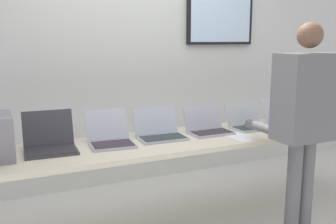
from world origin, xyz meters
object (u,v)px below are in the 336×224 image
at_px(laptop_station_1, 110,137).
at_px(laptop_station_4, 248,122).
at_px(person, 304,113).
at_px(laptop_station_0, 50,142).
at_px(laptop_station_5, 283,118).
at_px(workbench, 185,143).
at_px(laptop_station_2, 160,131).
at_px(laptop_station_6, 318,114).
at_px(laptop_station_3, 208,127).

bearing_deg(laptop_station_1, laptop_station_4, 0.26).
bearing_deg(person, laptop_station_0, 157.85).
bearing_deg(laptop_station_5, laptop_station_4, -178.54).
bearing_deg(laptop_station_5, laptop_station_1, -179.44).
height_order(workbench, laptop_station_4, laptop_station_4).
bearing_deg(laptop_station_0, laptop_station_5, 0.22).
height_order(workbench, laptop_station_5, laptop_station_5).
relative_size(laptop_station_2, person, 0.23).
distance_m(workbench, laptop_station_2, 0.23).
bearing_deg(workbench, laptop_station_1, 173.30).
bearing_deg(laptop_station_1, laptop_station_6, -0.11).
relative_size(laptop_station_2, laptop_station_4, 1.11).
bearing_deg(laptop_station_0, laptop_station_4, -0.08).
height_order(laptop_station_0, laptop_station_3, laptop_station_0).
distance_m(laptop_station_0, laptop_station_1, 0.45).
bearing_deg(person, laptop_station_3, 120.48).
relative_size(laptop_station_1, laptop_station_4, 1.16).
height_order(laptop_station_4, laptop_station_5, laptop_station_4).
distance_m(laptop_station_0, laptop_station_2, 0.87).
xyz_separation_m(workbench, person, (0.66, -0.62, 0.31)).
bearing_deg(laptop_station_3, laptop_station_6, -0.11).
xyz_separation_m(laptop_station_5, person, (-0.44, -0.71, 0.21)).
distance_m(laptop_station_1, laptop_station_2, 0.42).
bearing_deg(laptop_station_1, laptop_station_2, 1.84).
bearing_deg(laptop_station_0, workbench, -4.33).
height_order(laptop_station_1, laptop_station_2, laptop_station_1).
distance_m(laptop_station_4, laptop_station_5, 0.42).
relative_size(laptop_station_1, laptop_station_3, 1.11).
bearing_deg(laptop_station_5, person, -121.72).
bearing_deg(laptop_station_5, laptop_station_2, -179.86).
height_order(laptop_station_0, laptop_station_4, laptop_station_0).
height_order(laptop_station_4, laptop_station_6, laptop_station_6).
relative_size(laptop_station_3, person, 0.22).
xyz_separation_m(workbench, laptop_station_2, (-0.19, 0.09, 0.10)).
relative_size(laptop_station_1, laptop_station_2, 1.04).
xyz_separation_m(workbench, laptop_station_6, (1.52, 0.07, 0.10)).
distance_m(laptop_station_4, person, 0.73).
bearing_deg(laptop_station_2, laptop_station_1, -178.16).
bearing_deg(workbench, person, -43.22).
bearing_deg(laptop_station_2, workbench, -23.98).
bearing_deg(laptop_station_2, laptop_station_4, -0.50).
bearing_deg(laptop_station_0, laptop_station_6, -0.27).
bearing_deg(laptop_station_1, laptop_station_0, 178.94).
xyz_separation_m(workbench, laptop_station_4, (0.68, 0.08, 0.10)).
bearing_deg(laptop_station_0, laptop_station_1, -1.06).
xyz_separation_m(laptop_station_0, person, (1.72, -0.70, 0.20)).
bearing_deg(laptop_station_5, workbench, -175.38).
bearing_deg(laptop_station_2, laptop_station_3, -1.93).
height_order(laptop_station_1, laptop_station_6, laptop_station_6).
bearing_deg(person, laptop_station_6, 38.71).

